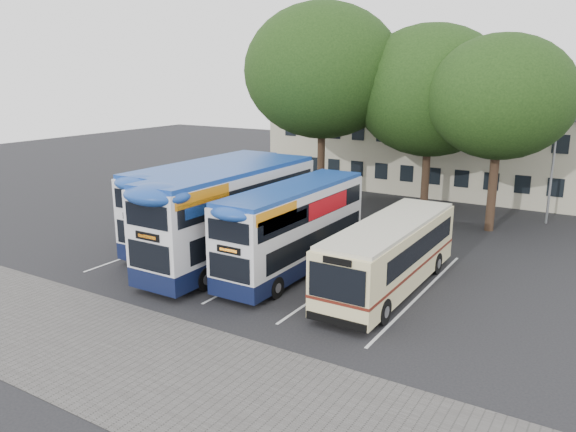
# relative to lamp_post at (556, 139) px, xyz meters

# --- Properties ---
(ground) EXTENTS (120.00, 120.00, 0.00)m
(ground) POSITION_rel_lamp_post_xyz_m (-6.00, -19.97, -5.08)
(ground) COLOR black
(ground) RESTS_ON ground
(paving_strip) EXTENTS (40.00, 6.00, 0.01)m
(paving_strip) POSITION_rel_lamp_post_xyz_m (-8.00, -24.97, -5.08)
(paving_strip) COLOR #595654
(paving_strip) RESTS_ON ground
(bay_lines) EXTENTS (14.12, 11.00, 0.01)m
(bay_lines) POSITION_rel_lamp_post_xyz_m (-9.75, -14.97, -5.08)
(bay_lines) COLOR silver
(bay_lines) RESTS_ON ground
(depot_building) EXTENTS (32.40, 8.40, 6.20)m
(depot_building) POSITION_rel_lamp_post_xyz_m (-6.00, 7.02, -1.93)
(depot_building) COLOR #B6B092
(depot_building) RESTS_ON ground
(lamp_post) EXTENTS (0.25, 1.05, 9.06)m
(lamp_post) POSITION_rel_lamp_post_xyz_m (0.00, 0.00, 0.00)
(lamp_post) COLOR gray
(lamp_post) RESTS_ON ground
(tree_left) EXTENTS (10.18, 10.18, 13.30)m
(tree_left) POSITION_rel_lamp_post_xyz_m (-13.81, -3.20, 3.88)
(tree_left) COLOR black
(tree_left) RESTS_ON ground
(tree_mid) EXTENTS (9.59, 9.59, 11.85)m
(tree_mid) POSITION_rel_lamp_post_xyz_m (-7.28, -1.07, 2.69)
(tree_mid) COLOR black
(tree_mid) RESTS_ON ground
(tree_right) EXTENTS (8.03, 8.03, 10.98)m
(tree_right) POSITION_rel_lamp_post_xyz_m (-2.60, -3.42, 2.47)
(tree_right) COLOR black
(tree_right) RESTS_ON ground
(bus_dd_left) EXTENTS (2.52, 10.38, 4.33)m
(bus_dd_left) POSITION_rel_lamp_post_xyz_m (-15.01, -13.70, -2.70)
(bus_dd_left) COLOR #0E1636
(bus_dd_left) RESTS_ON ground
(bus_dd_mid) EXTENTS (2.65, 10.95, 4.56)m
(bus_dd_mid) POSITION_rel_lamp_post_xyz_m (-11.78, -15.67, -2.57)
(bus_dd_mid) COLOR #0E1636
(bus_dd_mid) RESTS_ON ground
(bus_dd_right) EXTENTS (2.33, 9.60, 4.00)m
(bus_dd_right) POSITION_rel_lamp_post_xyz_m (-8.66, -15.24, -2.88)
(bus_dd_right) COLOR #0E1636
(bus_dd_right) RESTS_ON ground
(bus_single) EXTENTS (2.49, 9.80, 2.92)m
(bus_single) POSITION_rel_lamp_post_xyz_m (-4.11, -15.00, -3.43)
(bus_single) COLOR beige
(bus_single) RESTS_ON ground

